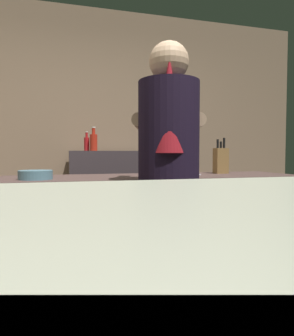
{
  "coord_description": "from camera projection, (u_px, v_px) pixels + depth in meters",
  "views": [
    {
      "loc": [
        -0.26,
        -1.3,
        1.08
      ],
      "look_at": [
        -0.11,
        -0.75,
        1.05
      ],
      "focal_mm": 32.37,
      "sensor_mm": 36.0,
      "label": 1
    }
  ],
  "objects": [
    {
      "name": "bartender",
      "position": [
        169.0,
        171.0,
        1.69
      ],
      "size": [
        0.5,
        0.55,
        1.7
      ],
      "rotation": [
        0.0,
        0.0,
        1.26
      ],
      "color": "#252E32",
      "rests_on": "ground"
    },
    {
      "name": "chefs_knife",
      "position": [
        187.0,
        175.0,
        2.16
      ],
      "size": [
        0.24,
        0.11,
        0.01
      ],
      "primitive_type": "cube",
      "rotation": [
        0.0,
        0.0,
        0.33
      ],
      "color": "silver",
      "rests_on": "prep_counter"
    },
    {
      "name": "prep_counter",
      "position": [
        155.0,
        240.0,
        2.17
      ],
      "size": [
        2.1,
        0.6,
        0.93
      ],
      "primitive_type": "cube",
      "color": "#4C3733",
      "rests_on": "ground"
    },
    {
      "name": "back_shelf",
      "position": [
        115.0,
        203.0,
        3.26
      ],
      "size": [
        0.95,
        0.36,
        1.11
      ],
      "primitive_type": "cube",
      "color": "#3E3438",
      "rests_on": "ground"
    },
    {
      "name": "bottle_hot_sauce",
      "position": [
        152.0,
        142.0,
        3.34
      ],
      "size": [
        0.07,
        0.07,
        0.26
      ],
      "color": "black",
      "rests_on": "back_shelf"
    },
    {
      "name": "wall_back",
      "position": [
        89.0,
        130.0,
        3.43
      ],
      "size": [
        5.2,
        0.1,
        2.7
      ],
      "primitive_type": "cube",
      "color": "#91745A",
      "rests_on": "ground"
    },
    {
      "name": "mixing_bowl",
      "position": [
        36.0,
        175.0,
        1.84
      ],
      "size": [
        0.2,
        0.2,
        0.06
      ],
      "primitive_type": "cylinder",
      "color": "slate",
      "rests_on": "prep_counter"
    },
    {
      "name": "knife_block",
      "position": [
        221.0,
        160.0,
        2.4
      ],
      "size": [
        0.1,
        0.08,
        0.28
      ],
      "color": "olive",
      "rests_on": "prep_counter"
    },
    {
      "name": "bottle_soy",
      "position": [
        87.0,
        143.0,
        3.13
      ],
      "size": [
        0.06,
        0.06,
        0.2
      ],
      "color": "red",
      "rests_on": "back_shelf"
    },
    {
      "name": "bottle_olive_oil",
      "position": [
        94.0,
        142.0,
        3.09
      ],
      "size": [
        0.08,
        0.08,
        0.25
      ],
      "color": "red",
      "rests_on": "back_shelf"
    }
  ]
}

